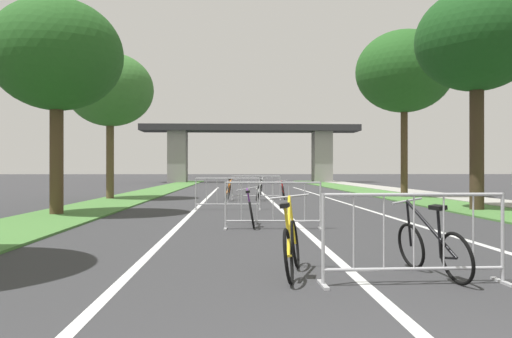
{
  "coord_description": "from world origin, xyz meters",
  "views": [
    {
      "loc": [
        -1.47,
        -2.22,
        1.31
      ],
      "look_at": [
        -0.73,
        16.85,
        1.34
      ],
      "focal_mm": 35.72,
      "sensor_mm": 36.0,
      "label": 1
    }
  ],
  "objects_px": {
    "tree_left_oak_near": "(57,56)",
    "bicycle_black_3": "(432,248)",
    "crowd_barrier_third": "(228,194)",
    "bicycle_purple_0": "(251,211)",
    "bicycle_red_4": "(283,191)",
    "bicycle_yellow_5": "(292,246)",
    "bicycle_orange_1": "(228,192)",
    "bicycle_silver_2": "(259,191)",
    "tree_right_cypress_far": "(477,41)",
    "crowd_barrier_fourth": "(256,188)",
    "crowd_barrier_second": "(273,206)",
    "tree_right_pine_far": "(404,72)",
    "crowd_barrier_nearest": "(414,239)",
    "tree_left_maple_mid": "(110,90)"
  },
  "relations": [
    {
      "from": "tree_left_oak_near",
      "to": "bicycle_black_3",
      "type": "distance_m",
      "value": 12.29
    },
    {
      "from": "crowd_barrier_third",
      "to": "bicycle_purple_0",
      "type": "xyz_separation_m",
      "value": [
        0.62,
        -4.91,
        -0.17
      ]
    },
    {
      "from": "bicycle_red_4",
      "to": "bicycle_yellow_5",
      "type": "relative_size",
      "value": 1.02
    },
    {
      "from": "bicycle_black_3",
      "to": "bicycle_orange_1",
      "type": "bearing_deg",
      "value": 88.14
    },
    {
      "from": "bicycle_silver_2",
      "to": "bicycle_orange_1",
      "type": "bearing_deg",
      "value": -169.43
    },
    {
      "from": "tree_right_cypress_far",
      "to": "crowd_barrier_fourth",
      "type": "xyz_separation_m",
      "value": [
        -6.8,
        6.29,
        -4.9
      ]
    },
    {
      "from": "crowd_barrier_second",
      "to": "bicycle_black_3",
      "type": "distance_m",
      "value": 5.33
    },
    {
      "from": "tree_right_pine_far",
      "to": "crowd_barrier_fourth",
      "type": "xyz_separation_m",
      "value": [
        -7.05,
        -1.47,
        -5.42
      ]
    },
    {
      "from": "bicycle_orange_1",
      "to": "bicycle_red_4",
      "type": "distance_m",
      "value": 2.62
    },
    {
      "from": "crowd_barrier_nearest",
      "to": "bicycle_purple_0",
      "type": "relative_size",
      "value": 1.27
    },
    {
      "from": "crowd_barrier_fourth",
      "to": "bicycle_purple_0",
      "type": "distance_m",
      "value": 10.42
    },
    {
      "from": "tree_left_oak_near",
      "to": "bicycle_silver_2",
      "type": "bearing_deg",
      "value": 48.26
    },
    {
      "from": "bicycle_orange_1",
      "to": "bicycle_silver_2",
      "type": "height_order",
      "value": "bicycle_silver_2"
    },
    {
      "from": "crowd_barrier_fourth",
      "to": "bicycle_silver_2",
      "type": "height_order",
      "value": "crowd_barrier_fourth"
    },
    {
      "from": "crowd_barrier_nearest",
      "to": "bicycle_yellow_5",
      "type": "relative_size",
      "value": 1.33
    },
    {
      "from": "tree_right_cypress_far",
      "to": "bicycle_red_4",
      "type": "bearing_deg",
      "value": 129.84
    },
    {
      "from": "bicycle_purple_0",
      "to": "bicycle_red_4",
      "type": "distance_m",
      "value": 10.96
    },
    {
      "from": "tree_right_cypress_far",
      "to": "crowd_barrier_second",
      "type": "bearing_deg",
      "value": -145.58
    },
    {
      "from": "crowd_barrier_third",
      "to": "bicycle_silver_2",
      "type": "bearing_deg",
      "value": 75.83
    },
    {
      "from": "crowd_barrier_fourth",
      "to": "bicycle_red_4",
      "type": "xyz_separation_m",
      "value": [
        1.22,
        0.41,
        -0.17
      ]
    },
    {
      "from": "crowd_barrier_nearest",
      "to": "bicycle_black_3",
      "type": "relative_size",
      "value": 1.39
    },
    {
      "from": "tree_right_pine_far",
      "to": "bicycle_silver_2",
      "type": "relative_size",
      "value": 4.42
    },
    {
      "from": "crowd_barrier_nearest",
      "to": "bicycle_red_4",
      "type": "bearing_deg",
      "value": 89.79
    },
    {
      "from": "tree_right_pine_far",
      "to": "crowd_barrier_third",
      "type": "distance_m",
      "value": 12.05
    },
    {
      "from": "bicycle_silver_2",
      "to": "bicycle_black_3",
      "type": "height_order",
      "value": "bicycle_silver_2"
    },
    {
      "from": "crowd_barrier_nearest",
      "to": "crowd_barrier_second",
      "type": "relative_size",
      "value": 1.0
    },
    {
      "from": "bicycle_orange_1",
      "to": "bicycle_red_4",
      "type": "xyz_separation_m",
      "value": [
        2.45,
        0.94,
        -0.03
      ]
    },
    {
      "from": "tree_left_maple_mid",
      "to": "tree_right_pine_far",
      "type": "xyz_separation_m",
      "value": [
        13.51,
        0.99,
        1.1
      ]
    },
    {
      "from": "bicycle_orange_1",
      "to": "bicycle_black_3",
      "type": "xyz_separation_m",
      "value": [
        2.75,
        -15.54,
        -0.02
      ]
    },
    {
      "from": "tree_left_oak_near",
      "to": "bicycle_orange_1",
      "type": "relative_size",
      "value": 3.72
    },
    {
      "from": "tree_right_cypress_far",
      "to": "crowd_barrier_nearest",
      "type": "height_order",
      "value": "tree_right_cypress_far"
    },
    {
      "from": "bicycle_black_3",
      "to": "bicycle_red_4",
      "type": "relative_size",
      "value": 0.94
    },
    {
      "from": "crowd_barrier_third",
      "to": "bicycle_silver_2",
      "type": "height_order",
      "value": "crowd_barrier_third"
    },
    {
      "from": "crowd_barrier_nearest",
      "to": "bicycle_yellow_5",
      "type": "distance_m",
      "value": 1.46
    },
    {
      "from": "tree_right_cypress_far",
      "to": "bicycle_purple_0",
      "type": "height_order",
      "value": "tree_right_cypress_far"
    },
    {
      "from": "crowd_barrier_second",
      "to": "bicycle_silver_2",
      "type": "height_order",
      "value": "crowd_barrier_second"
    },
    {
      "from": "tree_left_oak_near",
      "to": "crowd_barrier_second",
      "type": "height_order",
      "value": "tree_left_oak_near"
    },
    {
      "from": "tree_left_oak_near",
      "to": "bicycle_yellow_5",
      "type": "bearing_deg",
      "value": -55.62
    },
    {
      "from": "bicycle_silver_2",
      "to": "crowd_barrier_nearest",
      "type": "bearing_deg",
      "value": -78.1
    },
    {
      "from": "crowd_barrier_third",
      "to": "crowd_barrier_fourth",
      "type": "relative_size",
      "value": 1.0
    },
    {
      "from": "tree_right_cypress_far",
      "to": "bicycle_orange_1",
      "type": "xyz_separation_m",
      "value": [
        -8.03,
        5.75,
        -5.04
      ]
    },
    {
      "from": "tree_left_oak_near",
      "to": "crowd_barrier_fourth",
      "type": "relative_size",
      "value": 2.85
    },
    {
      "from": "crowd_barrier_third",
      "to": "bicycle_black_3",
      "type": "distance_m",
      "value": 10.92
    },
    {
      "from": "crowd_barrier_nearest",
      "to": "crowd_barrier_third",
      "type": "relative_size",
      "value": 1.0
    },
    {
      "from": "tree_right_cypress_far",
      "to": "crowd_barrier_third",
      "type": "distance_m",
      "value": 9.38
    },
    {
      "from": "tree_right_pine_far",
      "to": "bicycle_black_3",
      "type": "distance_m",
      "value": 19.23
    },
    {
      "from": "crowd_barrier_nearest",
      "to": "crowd_barrier_fourth",
      "type": "height_order",
      "value": "same"
    },
    {
      "from": "bicycle_red_4",
      "to": "bicycle_yellow_5",
      "type": "xyz_separation_m",
      "value": [
        -1.41,
        -16.35,
        0.03
      ]
    },
    {
      "from": "bicycle_yellow_5",
      "to": "crowd_barrier_fourth",
      "type": "bearing_deg",
      "value": 100.31
    },
    {
      "from": "crowd_barrier_fourth",
      "to": "bicycle_yellow_5",
      "type": "xyz_separation_m",
      "value": [
        -0.19,
        -15.94,
        -0.14
      ]
    }
  ]
}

